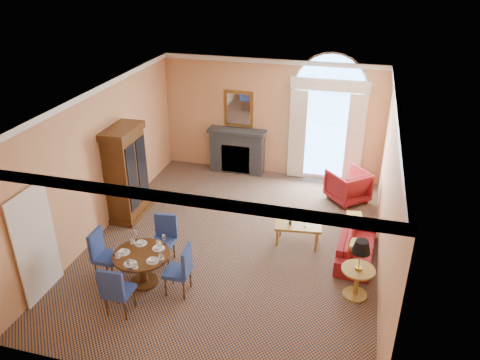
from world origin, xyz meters
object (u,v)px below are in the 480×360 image
(dining_table, at_px, (142,261))
(sofa, at_px, (356,245))
(side_table, at_px, (359,263))
(armoire, at_px, (126,174))
(coffee_table, at_px, (298,226))
(armchair, at_px, (348,186))

(dining_table, distance_m, sofa, 4.32)
(dining_table, height_order, side_table, side_table)
(armoire, relative_size, side_table, 1.89)
(coffee_table, bearing_deg, side_table, -54.37)
(coffee_table, bearing_deg, armchair, 60.74)
(dining_table, relative_size, coffee_table, 1.03)
(coffee_table, bearing_deg, dining_table, -148.68)
(armchair, distance_m, side_table, 3.68)
(armoire, bearing_deg, sofa, -3.44)
(coffee_table, bearing_deg, sofa, -13.31)
(dining_table, height_order, sofa, dining_table)
(dining_table, height_order, coffee_table, dining_table)
(armoire, xyz_separation_m, sofa, (5.27, -0.32, -0.81))
(side_table, bearing_deg, coffee_table, 132.77)
(sofa, height_order, armchair, armchair)
(armchair, bearing_deg, side_table, 54.37)
(armoire, xyz_separation_m, armchair, (4.94, 2.06, -0.66))
(armoire, distance_m, sofa, 5.34)
(dining_table, bearing_deg, armoire, 122.23)
(dining_table, distance_m, armchair, 5.57)
(armoire, distance_m, side_table, 5.56)
(armoire, bearing_deg, coffee_table, -2.60)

